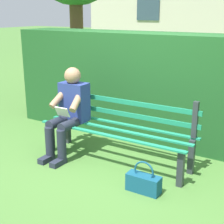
{
  "coord_description": "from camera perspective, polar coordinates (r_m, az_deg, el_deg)",
  "views": [
    {
      "loc": [
        -2.03,
        3.43,
        1.89
      ],
      "look_at": [
        0.0,
        0.1,
        0.7
      ],
      "focal_mm": 53.36,
      "sensor_mm": 36.0,
      "label": 1
    }
  ],
  "objects": [
    {
      "name": "ground",
      "position": [
        4.41,
        0.68,
        -8.4
      ],
      "size": [
        60.0,
        60.0,
        0.0
      ],
      "primitive_type": "plane",
      "color": "#477533"
    },
    {
      "name": "park_bench",
      "position": [
        4.3,
        1.21,
        -2.75
      ],
      "size": [
        2.04,
        0.52,
        0.89
      ],
      "color": "#2D3338",
      "rests_on": "ground"
    },
    {
      "name": "person_seated",
      "position": [
        4.47,
        -7.38,
        0.39
      ],
      "size": [
        0.44,
        0.73,
        1.18
      ],
      "color": "navy",
      "rests_on": "ground"
    },
    {
      "name": "hedge_backdrop",
      "position": [
        4.89,
        11.65,
        4.13
      ],
      "size": [
        5.45,
        0.81,
        1.68
      ],
      "color": "#1E5123",
      "rests_on": "ground"
    },
    {
      "name": "handbag",
      "position": [
        3.69,
        5.43,
        -11.92
      ],
      "size": [
        0.37,
        0.15,
        0.36
      ],
      "color": "navy",
      "rests_on": "ground"
    }
  ]
}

